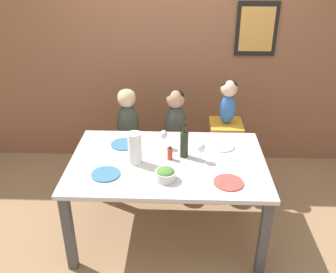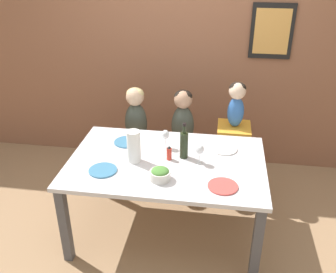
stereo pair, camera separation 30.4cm
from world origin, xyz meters
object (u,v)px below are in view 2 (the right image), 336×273
object	(u,v)px
wine_glass_near	(200,150)
dinner_plate_front_right	(223,186)
dinner_plate_back_right	(224,149)
chair_far_left	(137,149)
chair_right_highchair	(233,142)
paper_towel_roll	(134,146)
wine_bottle	(184,144)
person_baby_right	(237,101)
dinner_plate_back_left	(127,142)
wine_glass_far	(165,135)
dinner_plate_front_left	(103,170)
salad_bowl_large	(160,174)
person_child_left	(136,114)
person_child_center	(183,117)
chair_far_center	(182,152)

from	to	relation	value
wine_glass_near	dinner_plate_front_right	xyz separation A→B (m)	(0.20, -0.31, -0.11)
wine_glass_near	dinner_plate_back_right	bearing A→B (deg)	51.55
chair_far_left	chair_right_highchair	size ratio (longest dim) A/B	0.65
wine_glass_near	dinner_plate_back_right	world-z (taller)	wine_glass_near
chair_right_highchair	paper_towel_roll	bearing A→B (deg)	-136.01
chair_right_highchair	dinner_plate_front_right	bearing A→B (deg)	-94.93
wine_bottle	wine_glass_near	xyz separation A→B (m)	(0.13, -0.07, -0.00)
person_baby_right	dinner_plate_back_left	size ratio (longest dim) A/B	1.99
wine_glass_far	dinner_plate_front_left	bearing A→B (deg)	-133.71
chair_right_highchair	salad_bowl_large	xyz separation A→B (m)	(-0.56, -1.02, 0.22)
person_child_left	salad_bowl_large	world-z (taller)	person_child_left
chair_right_highchair	person_child_left	xyz separation A→B (m)	(-0.98, 0.00, 0.23)
dinner_plate_back_right	wine_glass_near	bearing A→B (deg)	-128.45
wine_glass_near	wine_glass_far	world-z (taller)	same
dinner_plate_back_right	wine_bottle	bearing A→B (deg)	-151.72
wine_bottle	wine_glass_far	bearing A→B (deg)	141.23
person_child_center	dinner_plate_front_left	size ratio (longest dim) A/B	2.65
person_child_left	dinner_plate_back_left	distance (m)	0.49
chair_far_left	chair_far_center	distance (m)	0.47
person_child_center	dinner_plate_front_left	bearing A→B (deg)	-118.01
paper_towel_roll	dinner_plate_front_right	world-z (taller)	paper_towel_roll
dinner_plate_front_left	dinner_plate_back_left	distance (m)	0.49
chair_right_highchair	dinner_plate_front_right	xyz separation A→B (m)	(-0.09, -1.05, 0.18)
wine_glass_far	dinner_plate_front_right	size ratio (longest dim) A/B	0.75
chair_right_highchair	dinner_plate_back_left	xyz separation A→B (m)	(-0.95, -0.49, 0.18)
salad_bowl_large	dinner_plate_front_left	xyz separation A→B (m)	(-0.46, 0.05, -0.04)
dinner_plate_front_left	wine_bottle	bearing A→B (deg)	26.82
paper_towel_roll	chair_far_center	bearing A→B (deg)	68.64
person_child_center	wine_glass_far	distance (m)	0.54
person_child_left	chair_far_center	bearing A→B (deg)	-0.17
chair_far_center	person_child_left	xyz separation A→B (m)	(-0.47, 0.00, 0.40)
chair_far_left	chair_right_highchair	distance (m)	0.99
chair_far_left	person_baby_right	world-z (taller)	person_baby_right
chair_far_center	dinner_plate_front_right	xyz separation A→B (m)	(0.41, -1.05, 0.34)
person_child_left	salad_bowl_large	distance (m)	1.10
person_child_center	dinner_plate_front_right	xyz separation A→B (m)	(0.41, -1.05, -0.06)
chair_far_left	wine_bottle	world-z (taller)	wine_bottle
wine_bottle	person_child_left	bearing A→B (deg)	130.00
paper_towel_roll	salad_bowl_large	world-z (taller)	paper_towel_roll
chair_right_highchair	dinner_plate_back_left	world-z (taller)	dinner_plate_back_left
wine_glass_near	wine_glass_far	bearing A→B (deg)	146.04
paper_towel_roll	person_child_left	bearing A→B (deg)	102.05
chair_far_center	chair_right_highchair	world-z (taller)	chair_right_highchair
person_baby_right	paper_towel_roll	world-z (taller)	person_baby_right
person_child_left	dinner_plate_back_left	size ratio (longest dim) A/B	2.65
paper_towel_roll	wine_glass_near	distance (m)	0.53
person_child_left	wine_glass_near	size ratio (longest dim) A/B	3.52
person_child_left	chair_far_left	bearing A→B (deg)	-90.00
wine_glass_near	person_child_left	bearing A→B (deg)	133.38
salad_bowl_large	dinner_plate_back_left	bearing A→B (deg)	126.57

